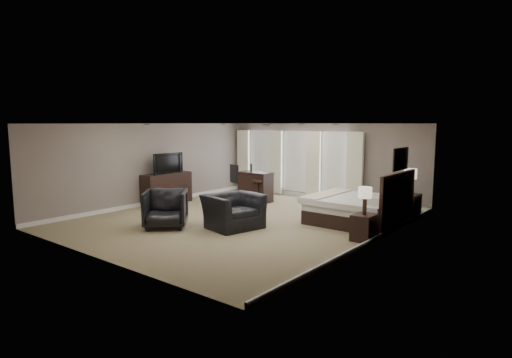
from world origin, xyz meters
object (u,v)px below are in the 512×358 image
Objects in this scene: bed at (356,196)px; armchair_far at (166,207)px; desk_chair at (240,180)px; nightstand_far at (409,206)px; lamp_far at (410,181)px; tv at (166,171)px; armchair_near at (233,205)px; lamp_near at (365,201)px; bar_stool_left at (253,185)px; bar_stool_right at (257,192)px; nightstand_near at (364,227)px; dresser at (167,188)px; bar_counter at (256,187)px.

armchair_far is at bearing -135.90° from bed.
bed is 5.29m from desk_chair.
lamp_far is at bearing 0.00° from nightstand_far.
lamp_far is at bearing -68.20° from tv.
bed is 1.70× the size of armchair_near.
lamp_near reaches higher than bar_stool_left.
bar_stool_left is (-5.57, 2.94, -0.48)m from lamp_near.
bar_stool_right is (2.35, 1.77, -0.67)m from tv.
armchair_near is (-3.07, -0.95, 0.27)m from nightstand_near.
tv is (0.00, -0.00, 0.57)m from dresser.
bar_counter is (-4.90, 2.24, -0.40)m from lamp_near.
bed is 1.73m from lamp_far.
nightstand_far is at bearing 90.00° from nightstand_near.
bar_counter is (-1.83, 3.18, -0.07)m from armchair_near.
nightstand_far is (0.00, 2.90, 0.04)m from nightstand_near.
lamp_near reaches higher than tv.
bar_counter is at bearing 42.91° from armchair_near.
desk_chair is (0.90, 2.62, -0.50)m from tv.
tv is at bearing 97.68° from armchair_far.
armchair_far is (-3.53, -3.42, -0.18)m from bed.
armchair_near is (-3.07, -0.95, -0.33)m from lamp_near.
lamp_near reaches higher than bar_stool_right.
armchair_far is 0.91× the size of desk_chair.
bed is 3.60× the size of lamp_near.
armchair_near reaches higher than bar_counter.
dresser is at bearing 97.68° from armchair_far.
nightstand_near is at bearing 175.40° from desk_chair.
dresser is at bearing 178.91° from lamp_near.
nightstand_near is 2.99m from lamp_far.
bed is at bearing -29.23° from armchair_near.
desk_chair is (-1.12, 0.51, 0.07)m from bar_counter.
bar_stool_left is (1.35, 2.81, -0.65)m from tv.
bar_stool_right reaches higher than nightstand_near.
lamp_near is 0.87× the size of lamp_far.
lamp_near reaches higher than dresser.
bed is 3.74× the size of nightstand_near.
nightstand_near is 6.62m from desk_chair.
bar_stool_right is (-3.68, 0.45, -0.31)m from bed.
desk_chair reaches higher than tv.
lamp_far is at bearing 90.00° from lamp_near.
armchair_far is 4.24m from bar_counter.
bar_counter is 1.45× the size of bar_stool_right.
nightstand_near is 5.39m from bar_counter.
nightstand_far is (0.89, 1.45, -0.37)m from bed.
tv reaches higher than dresser.
tv is at bearing -90.00° from dresser.
nightstand_near is 2.90m from nightstand_far.
bar_stool_right is at bearing 40.77° from armchair_near.
armchair_far reaches higher than nightstand_near.
lamp_near reaches higher than armchair_far.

